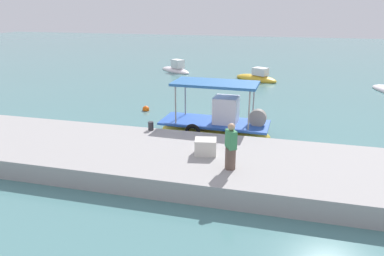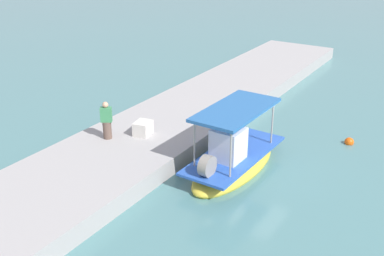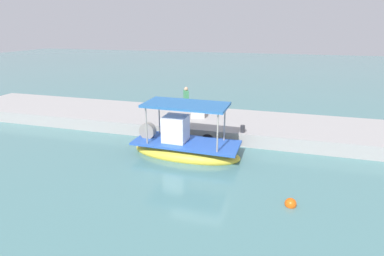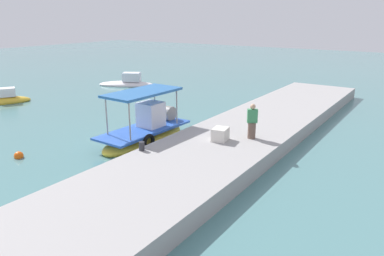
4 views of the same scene
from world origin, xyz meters
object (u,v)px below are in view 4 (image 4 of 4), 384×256
at_px(main_fishing_boat, 146,132).
at_px(moored_boat_near, 127,83).
at_px(cargo_crate, 220,134).
at_px(marker_buoy, 19,156).
at_px(mooring_bollard, 142,146).
at_px(fisherman_near_bollard, 252,123).
at_px(moored_boat_mid, 3,100).

distance_m(main_fishing_boat, moored_boat_near, 15.99).
distance_m(cargo_crate, marker_buoy, 9.08).
relative_size(marker_buoy, moored_boat_near, 0.08).
height_order(mooring_bollard, marker_buoy, mooring_bollard).
xyz_separation_m(main_fishing_boat, marker_buoy, (-4.90, 3.23, -0.39)).
relative_size(fisherman_near_bollard, moored_boat_near, 0.30).
bearing_deg(moored_boat_near, fisherman_near_bollard, -119.39).
distance_m(cargo_crate, moored_boat_near, 18.98).
relative_size(cargo_crate, moored_boat_mid, 0.19).
xyz_separation_m(mooring_bollard, moored_boat_near, (13.48, 13.70, -0.71)).
xyz_separation_m(fisherman_near_bollard, mooring_bollard, (-4.02, 3.09, -0.54)).
bearing_deg(mooring_bollard, marker_buoy, 114.13).
distance_m(marker_buoy, moored_boat_mid, 12.35).
height_order(fisherman_near_bollard, mooring_bollard, fisherman_near_bollard).
height_order(fisherman_near_bollard, marker_buoy, fisherman_near_bollard).
height_order(moored_boat_near, moored_boat_mid, moored_boat_near).
relative_size(main_fishing_boat, moored_boat_mid, 1.32).
bearing_deg(cargo_crate, mooring_bollard, 144.94).
relative_size(cargo_crate, moored_boat_near, 0.15).
xyz_separation_m(cargo_crate, moored_boat_near, (10.53, 15.76, -0.81)).
xyz_separation_m(main_fishing_boat, cargo_crate, (0.39, -4.09, 0.54)).
distance_m(mooring_bollard, marker_buoy, 5.81).
bearing_deg(main_fishing_boat, cargo_crate, -84.58).
bearing_deg(mooring_bollard, moored_boat_near, 45.48).
distance_m(marker_buoy, moored_boat_near, 17.94).
relative_size(mooring_bollard, cargo_crate, 0.48).
xyz_separation_m(cargo_crate, moored_boat_mid, (0.25, 18.36, -0.81)).
bearing_deg(main_fishing_boat, moored_boat_near, 46.90).
bearing_deg(marker_buoy, main_fishing_boat, -33.33).
xyz_separation_m(mooring_bollard, cargo_crate, (2.94, -2.06, 0.10)).
relative_size(main_fishing_boat, moored_boat_near, 1.01).
bearing_deg(moored_boat_near, cargo_crate, -123.75).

